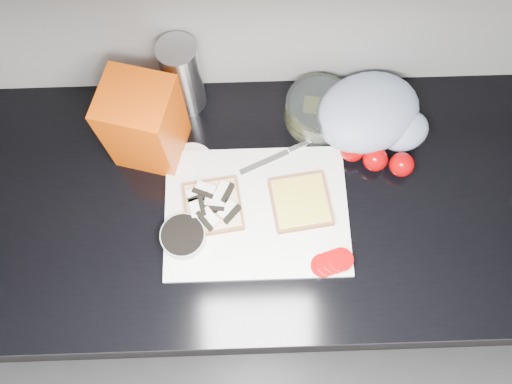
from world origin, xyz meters
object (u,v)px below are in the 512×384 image
glass_bowl (319,110)px  bread_bag (144,124)px  steel_canister (183,77)px  cutting_board (256,212)px

glass_bowl → bread_bag: 0.40m
glass_bowl → bread_bag: bearing=-170.5°
glass_bowl → bread_bag: size_ratio=0.71×
glass_bowl → steel_canister: bearing=170.2°
bread_bag → glass_bowl: bearing=24.7°
bread_bag → cutting_board: bearing=-21.0°
glass_bowl → cutting_board: bearing=-123.1°
cutting_board → steel_canister: size_ratio=1.95×
steel_canister → glass_bowl: bearing=-9.8°
cutting_board → steel_canister: bearing=118.2°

